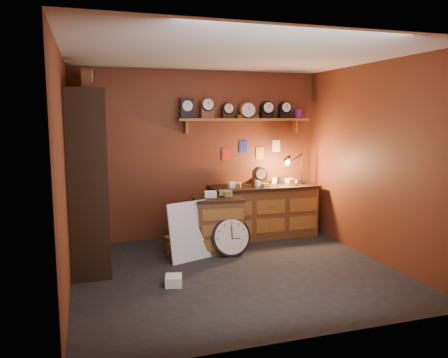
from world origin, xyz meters
TOP-DOWN VIEW (x-y plane):
  - floor at (0.00, 0.00)m, footprint 4.00×4.00m
  - room_shell at (0.04, 0.11)m, footprint 4.02×3.62m
  - shelving_unit at (-1.79, 0.98)m, footprint 0.47×1.60m
  - workbench at (0.99, 1.47)m, footprint 1.77×0.66m
  - low_cabinet at (0.04, 0.93)m, footprint 0.73×0.63m
  - big_round_clock at (0.14, 0.63)m, footprint 0.57×0.18m
  - white_panel at (-0.46, 0.65)m, footprint 0.64×0.37m
  - mini_fridge at (-0.09, 1.39)m, footprint 0.56×0.58m
  - floor_box_a at (-0.57, 0.93)m, footprint 0.32×0.30m
  - floor_box_b at (-0.85, -0.21)m, footprint 0.24×0.26m
  - floor_box_c at (-0.56, 1.16)m, footprint 0.32×0.29m

SIDE VIEW (x-z plane):
  - floor at x=0.00m, z-range 0.00..0.00m
  - white_panel at x=-0.46m, z-range -0.41..0.41m
  - floor_box_b at x=-0.85m, z-range 0.00..0.11m
  - floor_box_a at x=-0.57m, z-range 0.00..0.15m
  - floor_box_c at x=-0.56m, z-range 0.00..0.20m
  - mini_fridge at x=-0.09m, z-range 0.00..0.52m
  - big_round_clock at x=0.14m, z-range -0.01..0.56m
  - low_cabinet at x=0.04m, z-range -0.01..0.87m
  - workbench at x=0.99m, z-range -0.21..1.15m
  - shelving_unit at x=-1.79m, z-range -0.03..2.54m
  - room_shell at x=0.04m, z-range 0.37..3.08m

